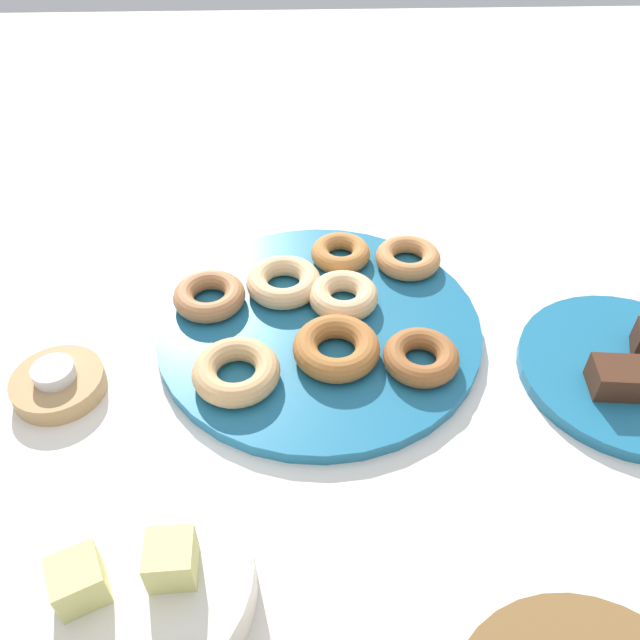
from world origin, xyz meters
name	(u,v)px	position (x,y,z in m)	size (l,w,h in m)	color
ground_plane	(319,331)	(0.00, 0.00, 0.00)	(2.40, 2.40, 0.00)	white
donut_plate	(319,326)	(0.00, 0.00, 0.01)	(0.37, 0.37, 0.01)	#1E6B93
donut_0	(236,372)	(0.09, 0.09, 0.03)	(0.09, 0.09, 0.03)	tan
donut_1	(408,258)	(-0.12, -0.10, 0.03)	(0.08, 0.08, 0.02)	#C6844C
donut_2	(336,348)	(-0.02, 0.06, 0.03)	(0.09, 0.09, 0.03)	#AD6B33
donut_3	(343,296)	(-0.03, -0.03, 0.03)	(0.08, 0.08, 0.03)	#EABC84
donut_4	(341,253)	(-0.03, -0.12, 0.03)	(0.08, 0.08, 0.02)	#BC7A3D
donut_5	(209,296)	(0.13, -0.04, 0.03)	(0.09, 0.09, 0.02)	#B27547
donut_6	(284,282)	(0.04, -0.06, 0.03)	(0.09, 0.09, 0.03)	#EABC84
donut_7	(421,357)	(-0.11, 0.07, 0.03)	(0.08, 0.08, 0.02)	#995B2D
cake_plate	(629,371)	(-0.33, 0.08, 0.01)	(0.24, 0.24, 0.01)	#1E6B93
brownie_far	(619,378)	(-0.30, 0.11, 0.03)	(0.06, 0.04, 0.03)	#472819
candle_holder	(59,384)	(0.28, 0.08, 0.01)	(0.10, 0.10, 0.02)	tan
tealight	(54,372)	(0.28, 0.08, 0.03)	(0.04, 0.04, 0.01)	silver
fruit_bowl	(138,584)	(0.15, 0.31, 0.02)	(0.19, 0.19, 0.04)	silver
melon_chunk_left	(171,559)	(0.12, 0.31, 0.06)	(0.04, 0.04, 0.04)	#DBD67A
melon_chunk_right	(78,581)	(0.19, 0.32, 0.06)	(0.04, 0.04, 0.04)	#DBD67A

